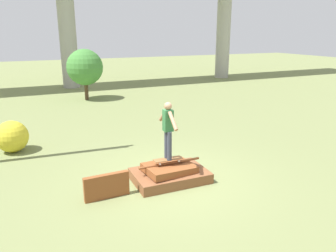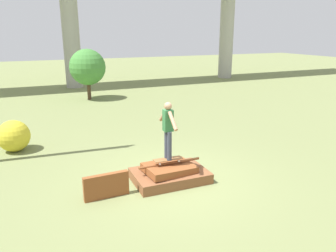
{
  "view_description": "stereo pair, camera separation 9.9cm",
  "coord_description": "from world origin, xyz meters",
  "px_view_note": "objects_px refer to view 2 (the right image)",
  "views": [
    {
      "loc": [
        -3.22,
        -6.97,
        3.67
      ],
      "look_at": [
        -0.05,
        0.01,
        1.45
      ],
      "focal_mm": 35.0,
      "sensor_mm": 36.0,
      "label": 1
    },
    {
      "loc": [
        -3.13,
        -7.01,
        3.67
      ],
      "look_at": [
        -0.05,
        0.01,
        1.45
      ],
      "focal_mm": 35.0,
      "sensor_mm": 36.0,
      "label": 2
    }
  ],
  "objects_px": {
    "tree_behind_left": "(87,67)",
    "skater": "(168,127)",
    "bush_yellow_flowering": "(14,136)",
    "skateboard": "(168,159)"
  },
  "relations": [
    {
      "from": "tree_behind_left",
      "to": "bush_yellow_flowering",
      "type": "relative_size",
      "value": 2.77
    },
    {
      "from": "skateboard",
      "to": "bush_yellow_flowering",
      "type": "height_order",
      "value": "bush_yellow_flowering"
    },
    {
      "from": "skateboard",
      "to": "skater",
      "type": "height_order",
      "value": "skater"
    },
    {
      "from": "tree_behind_left",
      "to": "skater",
      "type": "bearing_deg",
      "value": -90.79
    },
    {
      "from": "skater",
      "to": "bush_yellow_flowering",
      "type": "height_order",
      "value": "skater"
    },
    {
      "from": "tree_behind_left",
      "to": "bush_yellow_flowering",
      "type": "xyz_separation_m",
      "value": [
        -3.75,
        -7.39,
        -1.29
      ]
    },
    {
      "from": "skater",
      "to": "bush_yellow_flowering",
      "type": "distance_m",
      "value": 5.41
    },
    {
      "from": "skater",
      "to": "skateboard",
      "type": "bearing_deg",
      "value": -10.62
    },
    {
      "from": "bush_yellow_flowering",
      "to": "skater",
      "type": "bearing_deg",
      "value": -47.54
    },
    {
      "from": "tree_behind_left",
      "to": "skateboard",
      "type": "bearing_deg",
      "value": -90.79
    }
  ]
}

